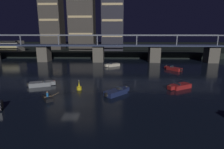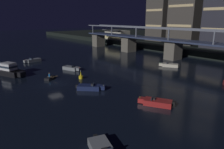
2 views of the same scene
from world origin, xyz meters
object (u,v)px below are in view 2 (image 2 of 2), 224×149
river_bridge (173,46)px  speedboat_mid_right (156,102)px  waterfront_pavilion (117,35)px  cabin_cruiser_near_left (8,70)px  channel_buoy (81,76)px  speedboat_near_center (33,60)px  dinghy_with_paddler (50,78)px  tower_west_low (161,2)px  speedboat_mid_center (72,68)px  speedboat_near_right (90,87)px  speedboat_mid_left (169,65)px

river_bridge → speedboat_mid_right: (18.62, -30.87, -3.60)m
waterfront_pavilion → cabin_cruiser_near_left: size_ratio=1.35×
river_bridge → channel_buoy: 32.68m
speedboat_near_center → dinghy_with_paddler: bearing=-9.1°
waterfront_pavilion → dinghy_with_paddler: size_ratio=4.51×
tower_west_low → speedboat_near_center: size_ratio=6.52×
dinghy_with_paddler → channel_buoy: bearing=53.5°
waterfront_pavilion → speedboat_mid_right: (58.95, -42.79, -4.02)m
speedboat_near_center → dinghy_with_paddler: size_ratio=1.90×
speedboat_mid_center → speedboat_mid_right: (26.34, -0.47, 0.00)m
speedboat_mid_right → channel_buoy: channel_buoy is taller
cabin_cruiser_near_left → speedboat_mid_right: bearing=21.9°
speedboat_near_center → channel_buoy: size_ratio=2.97×
river_bridge → speedboat_near_right: size_ratio=19.07×
speedboat_near_right → speedboat_mid_center: size_ratio=0.87×
speedboat_near_center → speedboat_near_right: (30.43, -0.22, 0.00)m
cabin_cruiser_near_left → tower_west_low: bearing=100.0°
speedboat_near_right → speedboat_mid_left: size_ratio=0.92×
speedboat_mid_left → cabin_cruiser_near_left: bearing=-117.5°
cabin_cruiser_near_left → waterfront_pavilion: bearing=116.6°
speedboat_mid_right → river_bridge: bearing=121.1°
waterfront_pavilion → speedboat_mid_left: bearing=-24.7°
speedboat_mid_right → dinghy_with_paddler: (-22.26, -6.75, -0.14)m
speedboat_near_center → speedboat_mid_left: 38.35m
tower_west_low → speedboat_near_right: 69.14m
speedboat_near_center → speedboat_near_right: size_ratio=1.19×
tower_west_low → speedboat_mid_right: 72.22m
speedboat_mid_left → speedboat_mid_right: bearing=-58.6°
channel_buoy → tower_west_low: bearing=113.7°
speedboat_mid_left → speedboat_mid_center: bearing=-121.3°
cabin_cruiser_near_left → channel_buoy: size_ratio=5.23×
cabin_cruiser_near_left → dinghy_with_paddler: 10.74m
waterfront_pavilion → dinghy_with_paddler: (36.69, -49.54, -4.16)m
speedboat_mid_left → channel_buoy: size_ratio=2.73×
tower_west_low → speedboat_mid_right: (43.17, -54.79, -18.70)m
cabin_cruiser_near_left → speedboat_mid_center: bearing=69.3°
speedboat_mid_center → channel_buoy: (7.88, -2.09, 0.06)m
speedboat_near_right → speedboat_mid_left: same height
tower_west_low → waterfront_pavilion: (-15.78, -12.00, -14.68)m
tower_west_low → speedboat_mid_center: tower_west_low is taller
speedboat_near_center → dinghy_with_paddler: dinghy_with_paddler is taller
cabin_cruiser_near_left → speedboat_mid_center: cabin_cruiser_near_left is taller
cabin_cruiser_near_left → speedboat_mid_left: size_ratio=1.92×
tower_west_low → waterfront_pavilion: bearing=-142.7°
tower_west_low → speedboat_mid_left: 48.21m
waterfront_pavilion → channel_buoy: bearing=-47.6°
channel_buoy → speedboat_near_center: bearing=-175.2°
cabin_cruiser_near_left → speedboat_near_right: size_ratio=2.09×
speedboat_near_right → dinghy_with_paddler: 11.04m
speedboat_near_center → channel_buoy: (23.59, 1.97, 0.06)m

